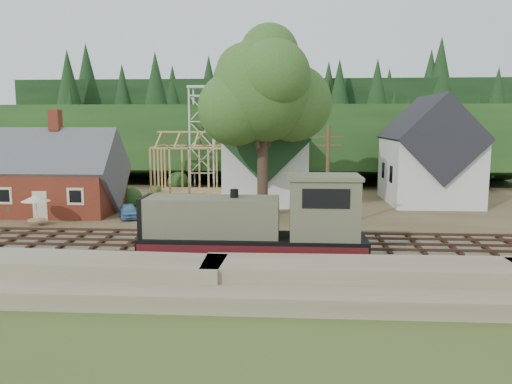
{
  "coord_description": "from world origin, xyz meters",
  "views": [
    {
      "loc": [
        4.11,
        -31.26,
        8.25
      ],
      "look_at": [
        1.71,
        6.0,
        3.0
      ],
      "focal_mm": 35.0,
      "sensor_mm": 36.0,
      "label": 1
    }
  ],
  "objects": [
    {
      "name": "patio_set",
      "position": [
        -15.27,
        5.5,
        2.33
      ],
      "size": [
        2.14,
        2.14,
        2.39
      ],
      "color": "silver",
      "rests_on": "village_flat"
    },
    {
      "name": "car_blue",
      "position": [
        -9.14,
        8.92,
        0.9
      ],
      "size": [
        2.62,
        3.78,
        1.2
      ],
      "primitive_type": "imported",
      "rotation": [
        0.0,
        0.0,
        0.38
      ],
      "color": "#5A8BC0",
      "rests_on": "village_flat"
    },
    {
      "name": "big_tree",
      "position": [
        2.17,
        10.08,
        10.22
      ],
      "size": [
        10.9,
        8.4,
        14.7
      ],
      "color": "#38281E",
      "rests_on": "village_flat"
    },
    {
      "name": "ridge",
      "position": [
        0.0,
        58.0,
        0.0
      ],
      "size": [
        80.0,
        20.0,
        12.0
      ],
      "primitive_type": "cube",
      "color": "black",
      "rests_on": "ground"
    },
    {
      "name": "village_flat",
      "position": [
        0.0,
        18.0,
        0.15
      ],
      "size": [
        64.0,
        26.0,
        0.3
      ],
      "primitive_type": "cube",
      "color": "brown",
      "rests_on": "ground"
    },
    {
      "name": "church",
      "position": [
        2.0,
        19.68,
        5.18
      ],
      "size": [
        8.4,
        15.17,
        13.0
      ],
      "color": "silver",
      "rests_on": "village_flat"
    },
    {
      "name": "hillside",
      "position": [
        0.0,
        42.0,
        0.0
      ],
      "size": [
        70.0,
        28.96,
        12.74
      ],
      "primitive_type": "cube",
      "rotation": [
        -0.17,
        0.0,
        0.0
      ],
      "color": "#1E3F19",
      "rests_on": "ground"
    },
    {
      "name": "ground",
      "position": [
        0.0,
        0.0,
        0.0
      ],
      "size": [
        140.0,
        140.0,
        0.0
      ],
      "primitive_type": "plane",
      "color": "#384C1E",
      "rests_on": "ground"
    },
    {
      "name": "farmhouse",
      "position": [
        18.0,
        19.0,
        4.87
      ],
      "size": [
        8.4,
        10.8,
        10.6
      ],
      "color": "silver",
      "rests_on": "village_flat"
    },
    {
      "name": "locomotive",
      "position": [
        2.6,
        -3.0,
        2.24
      ],
      "size": [
        12.85,
        3.21,
        5.12
      ],
      "color": "black",
      "rests_on": "railroad_bed"
    },
    {
      "name": "timber_frame",
      "position": [
        -6.0,
        22.0,
        3.27
      ],
      "size": [
        8.2,
        6.2,
        6.99
      ],
      "color": "tan",
      "rests_on": "village_flat"
    },
    {
      "name": "lattice_tower",
      "position": [
        -6.0,
        28.0,
        10.03
      ],
      "size": [
        3.2,
        3.2,
        12.12
      ],
      "color": "silver",
      "rests_on": "village_flat"
    },
    {
      "name": "telegraph_pole_near",
      "position": [
        7.0,
        5.2,
        4.25
      ],
      "size": [
        2.2,
        0.28,
        8.0
      ],
      "color": "#4C331E",
      "rests_on": "ground"
    },
    {
      "name": "depot",
      "position": [
        -16.0,
        11.0,
        3.21
      ],
      "size": [
        10.8,
        7.41,
        9.0
      ],
      "color": "maroon",
      "rests_on": "village_flat"
    },
    {
      "name": "embankment",
      "position": [
        0.0,
        -8.5,
        0.0
      ],
      "size": [
        64.0,
        5.0,
        1.6
      ],
      "primitive_type": "cube",
      "color": "#7F7259",
      "rests_on": "ground"
    },
    {
      "name": "railroad_bed",
      "position": [
        0.0,
        0.0,
        0.08
      ],
      "size": [
        64.0,
        11.0,
        0.16
      ],
      "primitive_type": "cube",
      "color": "#726B5B",
      "rests_on": "ground"
    }
  ]
}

